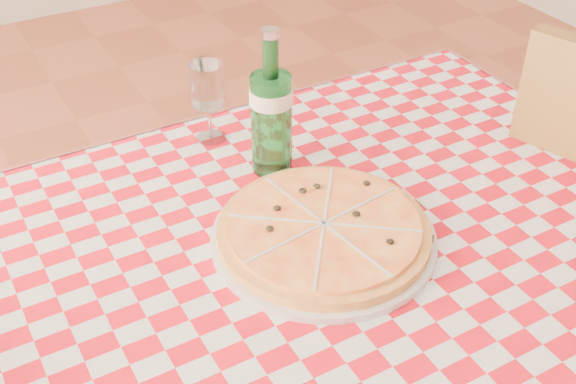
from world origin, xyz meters
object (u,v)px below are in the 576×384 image
Objects in this scene: pizza_plate at (324,230)px; dining_table at (315,279)px; water_bottle at (271,103)px; wine_glass at (208,103)px.

dining_table is at bearing 99.79° from pizza_plate.
water_bottle reaches higher than pizza_plate.
water_bottle is at bearing 83.08° from pizza_plate.
wine_glass reaches higher than dining_table.
pizza_plate is at bearing -85.50° from wine_glass.
dining_table is 0.32m from water_bottle.
wine_glass is (-0.03, 0.38, 0.06)m from pizza_plate.
dining_table is 4.27× the size of water_bottle.
pizza_plate is 0.39m from wine_glass.
dining_table is at bearing -85.77° from wine_glass.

